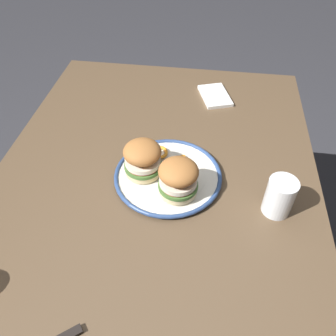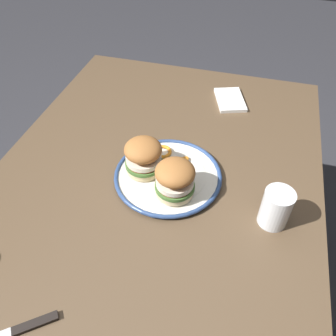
# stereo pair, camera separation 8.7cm
# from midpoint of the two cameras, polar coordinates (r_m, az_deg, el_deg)

# --- Properties ---
(ground_plane) EXTENTS (8.00, 8.00, 0.00)m
(ground_plane) POSITION_cam_midpoint_polar(r_m,az_deg,el_deg) (1.59, -3.44, -21.95)
(ground_plane) COLOR #333338
(dining_table) EXTENTS (1.34, 0.93, 0.76)m
(dining_table) POSITION_cam_midpoint_polar(r_m,az_deg,el_deg) (1.02, -5.04, -7.33)
(dining_table) COLOR brown
(dining_table) RESTS_ON ground
(dinner_plate) EXTENTS (0.30, 0.30, 0.02)m
(dinner_plate) POSITION_cam_midpoint_polar(r_m,az_deg,el_deg) (0.96, -2.59, -1.41)
(dinner_plate) COLOR silver
(dinner_plate) RESTS_ON dining_table
(sandwich_half_left) EXTENTS (0.14, 0.14, 0.10)m
(sandwich_half_left) POSITION_cam_midpoint_polar(r_m,az_deg,el_deg) (0.87, -1.11, -1.79)
(sandwich_half_left) COLOR beige
(sandwich_half_left) RESTS_ON dinner_plate
(sandwich_half_right) EXTENTS (0.15, 0.15, 0.10)m
(sandwich_half_right) POSITION_cam_midpoint_polar(r_m,az_deg,el_deg) (0.93, -6.92, 1.51)
(sandwich_half_right) COLOR beige
(sandwich_half_right) RESTS_ON dinner_plate
(orange_peel_curled) EXTENTS (0.08, 0.08, 0.01)m
(orange_peel_curled) POSITION_cam_midpoint_polar(r_m,az_deg,el_deg) (1.01, -4.25, 2.54)
(orange_peel_curled) COLOR orange
(orange_peel_curled) RESTS_ON dinner_plate
(orange_peel_strip_long) EXTENTS (0.08, 0.06, 0.01)m
(orange_peel_strip_long) POSITION_cam_midpoint_polar(r_m,az_deg,el_deg) (0.98, -0.84, 0.87)
(orange_peel_strip_long) COLOR orange
(orange_peel_strip_long) RESTS_ON dinner_plate
(drinking_glass) EXTENTS (0.07, 0.07, 0.10)m
(drinking_glass) POSITION_cam_midpoint_polar(r_m,az_deg,el_deg) (0.89, 15.38, -5.08)
(drinking_glass) COLOR white
(drinking_glass) RESTS_ON dining_table
(folded_napkin) EXTENTS (0.17, 0.14, 0.01)m
(folded_napkin) POSITION_cam_midpoint_polar(r_m,az_deg,el_deg) (1.28, 5.89, 11.83)
(folded_napkin) COLOR white
(folded_napkin) RESTS_ON dining_table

